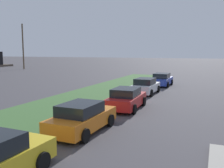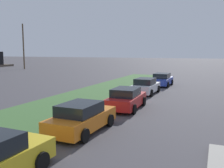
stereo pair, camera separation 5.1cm
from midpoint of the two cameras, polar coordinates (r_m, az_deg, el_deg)
The scene contains 6 objects.
grass_median at distance 15.35m, azimuth -19.58°, elevation -7.79°, with size 60.00×6.00×0.12m, color #3D6633.
parked_car_orange at distance 12.68m, azimuth -6.75°, elevation -7.53°, with size 4.34×2.09×1.47m.
parked_car_red at distance 17.55m, azimuth 3.34°, elevation -3.31°, with size 4.37×2.15×1.47m.
parked_car_white at distance 23.93m, azimuth 7.63°, elevation -0.49°, with size 4.33×2.08×1.47m.
parked_car_blue at distance 29.75m, azimuth 11.28°, elevation 0.97°, with size 4.31×2.04×1.47m.
distant_utility_pole at distance 60.07m, azimuth -19.33°, elevation 7.96°, with size 0.30×0.30×10.00m, color brown.
Camera 2 is at (-0.90, -3.05, 3.97)m, focal length 40.52 mm.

